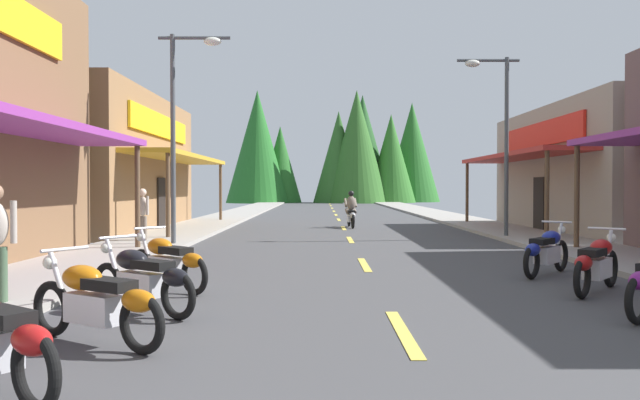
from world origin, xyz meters
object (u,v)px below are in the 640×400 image
object	(u,v)px
motorcycle_parked_right_3	(595,263)
motorcycle_parked_right_4	(545,250)
streetlamp_right	(496,121)
rider_cruising_lead	(349,212)
streetlamp_left	(182,109)
pedestrian_by_shop	(141,212)
motorcycle_parked_left_2	(141,278)
motorcycle_parked_left_1	(94,301)
motorcycle_parked_left_3	(166,261)

from	to	relation	value
motorcycle_parked_right_3	motorcycle_parked_right_4	xyz separation A→B (m)	(-0.08, 2.03, 0.00)
streetlamp_right	rider_cruising_lead	world-z (taller)	streetlamp_right
streetlamp_left	pedestrian_by_shop	xyz separation A→B (m)	(-1.49, 1.12, -2.97)
motorcycle_parked_left_2	motorcycle_parked_right_3	bearing A→B (deg)	-130.18
motorcycle_parked_left_2	rider_cruising_lead	distance (m)	18.42
pedestrian_by_shop	motorcycle_parked_right_4	bearing A→B (deg)	-84.34
motorcycle_parked_right_4	rider_cruising_lead	size ratio (longest dim) A/B	0.79
motorcycle_parked_right_4	motorcycle_parked_left_2	bearing A→B (deg)	159.24
streetlamp_left	motorcycle_parked_left_2	bearing A→B (deg)	-81.12
motorcycle_parked_right_3	pedestrian_by_shop	size ratio (longest dim) A/B	1.01
motorcycle_parked_left_1	pedestrian_by_shop	bearing A→B (deg)	-44.06
motorcycle_parked_left_1	streetlamp_right	bearing A→B (deg)	-88.47
streetlamp_right	motorcycle_parked_right_3	size ratio (longest dim) A/B	3.51
motorcycle_parked_left_3	rider_cruising_lead	size ratio (longest dim) A/B	0.78
motorcycle_parked_right_3	motorcycle_parked_right_4	size ratio (longest dim) A/B	1.01
streetlamp_right	motorcycle_parked_left_2	size ratio (longest dim) A/B	3.35
streetlamp_right	motorcycle_parked_left_2	world-z (taller)	streetlamp_right
rider_cruising_lead	motorcycle_parked_left_2	bearing A→B (deg)	164.83
streetlamp_right	motorcycle_parked_right_4	size ratio (longest dim) A/B	3.55
motorcycle_parked_right_4	rider_cruising_lead	bearing A→B (deg)	53.08
motorcycle_parked_right_3	rider_cruising_lead	distance (m)	16.68
motorcycle_parked_right_4	motorcycle_parked_left_3	xyz separation A→B (m)	(-6.95, -1.76, 0.00)
motorcycle_parked_left_2	pedestrian_by_shop	distance (m)	10.86
motorcycle_parked_right_4	motorcycle_parked_left_3	world-z (taller)	same
streetlamp_right	motorcycle_parked_left_3	distance (m)	13.64
motorcycle_parked_right_4	motorcycle_parked_left_2	size ratio (longest dim) A/B	0.94
pedestrian_by_shop	motorcycle_parked_right_3	bearing A→B (deg)	-91.40
motorcycle_parked_left_3	pedestrian_by_shop	bearing A→B (deg)	-29.87
motorcycle_parked_right_4	motorcycle_parked_left_1	distance (m)	8.72
streetlamp_right	motorcycle_parked_right_4	distance (m)	9.22
motorcycle_parked_right_4	motorcycle_parked_left_1	xyz separation A→B (m)	(-6.85, -5.39, 0.00)
streetlamp_left	motorcycle_parked_right_3	xyz separation A→B (m)	(8.37, -7.66, -3.45)
streetlamp_right	motorcycle_parked_right_3	distance (m)	11.10
motorcycle_parked_left_2	motorcycle_parked_left_1	bearing A→B (deg)	125.62
streetlamp_right	motorcycle_parked_left_3	size ratio (longest dim) A/B	3.59
motorcycle_parked_left_3	rider_cruising_lead	distance (m)	16.57
streetlamp_right	motorcycle_parked_left_2	xyz separation A→B (m)	(-8.25, -12.13, -3.42)
streetlamp_left	motorcycle_parked_right_4	xyz separation A→B (m)	(8.28, -5.63, -3.45)
motorcycle_parked_left_1	motorcycle_parked_left_2	xyz separation A→B (m)	(0.02, 1.71, 0.00)
streetlamp_right	pedestrian_by_shop	distance (m)	11.70
motorcycle_parked_right_3	motorcycle_parked_left_3	size ratio (longest dim) A/B	1.02
motorcycle_parked_left_1	motorcycle_parked_left_2	distance (m)	1.71
motorcycle_parked_left_2	pedestrian_by_shop	bearing A→B (deg)	-37.88
streetlamp_right	motorcycle_parked_right_3	bearing A→B (deg)	-97.26
streetlamp_right	motorcycle_parked_left_1	distance (m)	16.48
rider_cruising_lead	pedestrian_by_shop	world-z (taller)	pedestrian_by_shop
streetlamp_right	rider_cruising_lead	xyz separation A→B (m)	(-4.52, 5.90, -3.25)
motorcycle_parked_left_2	motorcycle_parked_left_3	world-z (taller)	same
streetlamp_left	pedestrian_by_shop	distance (m)	3.51
streetlamp_left	motorcycle_parked_right_3	world-z (taller)	streetlamp_left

